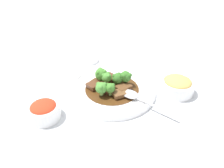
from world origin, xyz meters
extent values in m
plane|color=silver|center=(0.00, 0.00, 0.00)|extent=(4.00, 4.00, 0.00)
cylinder|color=white|center=(0.00, 0.00, 0.01)|extent=(0.30, 0.30, 0.01)
torus|color=white|center=(0.00, 0.00, 0.01)|extent=(0.30, 0.30, 0.01)
cylinder|color=#4C2D14|center=(0.00, 0.00, 0.01)|extent=(0.19, 0.19, 0.00)
cube|color=#56331E|center=(0.03, 0.05, 0.02)|extent=(0.06, 0.08, 0.01)
cube|color=brown|center=(0.03, -0.03, 0.03)|extent=(0.06, 0.05, 0.01)
cube|color=#56331E|center=(-0.02, 0.00, 0.03)|extent=(0.04, 0.06, 0.02)
cube|color=#56331E|center=(-0.05, 0.03, 0.03)|extent=(0.06, 0.05, 0.01)
cube|color=brown|center=(0.01, -0.05, 0.03)|extent=(0.05, 0.04, 0.01)
cylinder|color=#7FA84C|center=(-0.05, -0.02, 0.03)|extent=(0.01, 0.01, 0.01)
sphere|color=#4C8E38|center=(-0.05, -0.02, 0.05)|extent=(0.04, 0.04, 0.04)
sphere|color=#4C8E38|center=(-0.04, -0.02, 0.06)|extent=(0.01, 0.01, 0.01)
sphere|color=#4C8E38|center=(-0.05, -0.01, 0.06)|extent=(0.01, 0.01, 0.01)
sphere|color=#4C8E38|center=(-0.05, -0.03, 0.06)|extent=(0.01, 0.01, 0.01)
cylinder|color=#8EB756|center=(0.02, 0.01, 0.03)|extent=(0.01, 0.01, 0.01)
sphere|color=#387028|center=(0.02, 0.01, 0.05)|extent=(0.04, 0.04, 0.04)
sphere|color=#387028|center=(0.03, 0.02, 0.06)|extent=(0.01, 0.01, 0.01)
sphere|color=#387028|center=(0.01, 0.01, 0.06)|extent=(0.01, 0.01, 0.01)
sphere|color=#387028|center=(0.03, 0.00, 0.06)|extent=(0.01, 0.01, 0.01)
cylinder|color=#7FA84C|center=(0.05, 0.00, 0.03)|extent=(0.01, 0.01, 0.02)
sphere|color=#387028|center=(0.05, 0.00, 0.05)|extent=(0.04, 0.04, 0.04)
sphere|color=#387028|center=(0.05, 0.01, 0.06)|extent=(0.02, 0.02, 0.02)
sphere|color=#387028|center=(0.04, -0.01, 0.06)|extent=(0.02, 0.02, 0.02)
sphere|color=#387028|center=(0.06, -0.01, 0.06)|extent=(0.02, 0.02, 0.02)
cylinder|color=#7FA84C|center=(-0.02, -0.04, 0.03)|extent=(0.01, 0.01, 0.02)
sphere|color=#427F2D|center=(-0.02, -0.04, 0.05)|extent=(0.03, 0.03, 0.03)
sphere|color=#427F2D|center=(-0.03, -0.03, 0.06)|extent=(0.01, 0.01, 0.01)
sphere|color=#427F2D|center=(-0.03, -0.04, 0.06)|extent=(0.01, 0.01, 0.01)
sphere|color=#427F2D|center=(-0.01, -0.04, 0.06)|extent=(0.01, 0.01, 0.01)
cylinder|color=#7FA84C|center=(-0.01, 0.03, 0.03)|extent=(0.01, 0.01, 0.02)
sphere|color=#4C8E38|center=(-0.01, 0.03, 0.05)|extent=(0.04, 0.04, 0.04)
sphere|color=#4C8E38|center=(-0.02, 0.03, 0.06)|extent=(0.01, 0.01, 0.01)
sphere|color=#4C8E38|center=(-0.01, 0.02, 0.06)|extent=(0.01, 0.01, 0.01)
sphere|color=#4C8E38|center=(0.00, 0.03, 0.06)|extent=(0.01, 0.01, 0.01)
cylinder|color=#7FA84C|center=(-0.02, 0.05, 0.03)|extent=(0.01, 0.01, 0.02)
sphere|color=#427F2D|center=(-0.02, 0.05, 0.05)|extent=(0.04, 0.04, 0.04)
sphere|color=#427F2D|center=(-0.03, 0.04, 0.06)|extent=(0.02, 0.02, 0.02)
sphere|color=#427F2D|center=(-0.01, 0.04, 0.06)|extent=(0.02, 0.02, 0.02)
sphere|color=#427F2D|center=(-0.02, 0.06, 0.06)|extent=(0.02, 0.02, 0.02)
ellipsoid|color=silver|center=(0.04, -0.07, 0.03)|extent=(0.07, 0.08, 0.01)
cylinder|color=silver|center=(0.08, -0.16, 0.02)|extent=(0.07, 0.13, 0.01)
cylinder|color=white|center=(-0.24, -0.04, 0.00)|extent=(0.05, 0.05, 0.01)
cylinder|color=white|center=(-0.24, -0.04, 0.02)|extent=(0.10, 0.10, 0.04)
torus|color=white|center=(-0.24, -0.04, 0.04)|extent=(0.10, 0.10, 0.01)
ellipsoid|color=red|center=(-0.24, -0.04, 0.04)|extent=(0.08, 0.08, 0.03)
cylinder|color=white|center=(0.21, -0.09, 0.00)|extent=(0.06, 0.06, 0.01)
cylinder|color=white|center=(0.21, -0.09, 0.02)|extent=(0.12, 0.12, 0.04)
torus|color=white|center=(0.21, -0.09, 0.04)|extent=(0.12, 0.12, 0.01)
ellipsoid|color=tan|center=(0.21, -0.09, 0.04)|extent=(0.09, 0.09, 0.03)
cylinder|color=white|center=(0.00, 0.25, 0.01)|extent=(0.08, 0.08, 0.01)
torus|color=white|center=(0.00, 0.25, 0.01)|extent=(0.08, 0.08, 0.01)
camera|label=1|loc=(-0.25, -0.57, 0.45)|focal=35.00mm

